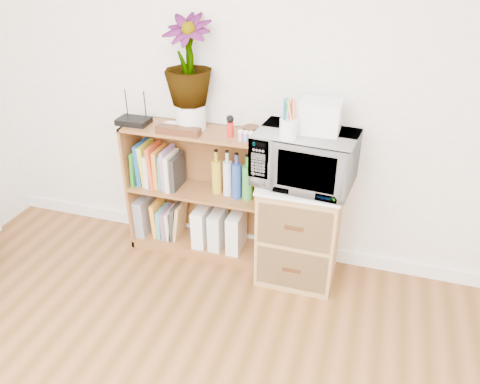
% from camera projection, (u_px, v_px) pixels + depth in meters
% --- Properties ---
extents(skirting_board, '(4.00, 0.02, 0.10)m').
position_uv_depth(skirting_board, '(250.00, 240.00, 3.54)').
color(skirting_board, white).
rests_on(skirting_board, ground).
extents(bookshelf, '(1.00, 0.30, 0.95)m').
position_uv_depth(bookshelf, '(198.00, 193.00, 3.31)').
color(bookshelf, brown).
rests_on(bookshelf, ground).
extents(wicker_unit, '(0.50, 0.45, 0.70)m').
position_uv_depth(wicker_unit, '(300.00, 231.00, 3.11)').
color(wicker_unit, '#9E7542').
rests_on(wicker_unit, ground).
extents(microwave, '(0.63, 0.46, 0.33)m').
position_uv_depth(microwave, '(305.00, 158.00, 2.84)').
color(microwave, white).
rests_on(microwave, wicker_unit).
extents(pen_cup, '(0.10, 0.10, 0.11)m').
position_uv_depth(pen_cup, '(288.00, 129.00, 2.67)').
color(pen_cup, white).
rests_on(pen_cup, microwave).
extents(small_appliance, '(0.24, 0.20, 0.19)m').
position_uv_depth(small_appliance, '(320.00, 116.00, 2.74)').
color(small_appliance, white).
rests_on(small_appliance, microwave).
extents(router, '(0.21, 0.15, 0.04)m').
position_uv_depth(router, '(134.00, 121.00, 3.16)').
color(router, black).
rests_on(router, bookshelf).
extents(white_bowl, '(0.13, 0.13, 0.03)m').
position_uv_depth(white_bowl, '(171.00, 127.00, 3.08)').
color(white_bowl, silver).
rests_on(white_bowl, bookshelf).
extents(plant_pot, '(0.20, 0.20, 0.17)m').
position_uv_depth(plant_pot, '(191.00, 116.00, 3.06)').
color(plant_pot, silver).
rests_on(plant_pot, bookshelf).
extents(potted_plant, '(0.31, 0.31, 0.55)m').
position_uv_depth(potted_plant, '(188.00, 61.00, 2.89)').
color(potted_plant, '#2C6F2D').
rests_on(potted_plant, plant_pot).
extents(trinket_box, '(0.30, 0.07, 0.05)m').
position_uv_depth(trinket_box, '(178.00, 131.00, 3.00)').
color(trinket_box, '#381E0F').
rests_on(trinket_box, bookshelf).
extents(kokeshi_doll, '(0.04, 0.04, 0.10)m').
position_uv_depth(kokeshi_doll, '(230.00, 129.00, 2.95)').
color(kokeshi_doll, red).
rests_on(kokeshi_doll, bookshelf).
extents(wooden_bowl, '(0.11, 0.11, 0.06)m').
position_uv_depth(wooden_bowl, '(251.00, 131.00, 2.97)').
color(wooden_bowl, '#351B0E').
rests_on(wooden_bowl, bookshelf).
extents(paint_jars, '(0.11, 0.04, 0.05)m').
position_uv_depth(paint_jars, '(246.00, 138.00, 2.89)').
color(paint_jars, pink).
rests_on(paint_jars, bookshelf).
extents(file_box, '(0.09, 0.23, 0.29)m').
position_uv_depth(file_box, '(145.00, 214.00, 3.55)').
color(file_box, gray).
rests_on(file_box, bookshelf).
extents(magazine_holder_left, '(0.09, 0.23, 0.29)m').
position_uv_depth(magazine_holder_left, '(202.00, 225.00, 3.42)').
color(magazine_holder_left, white).
rests_on(magazine_holder_left, bookshelf).
extents(magazine_holder_mid, '(0.09, 0.22, 0.28)m').
position_uv_depth(magazine_holder_mid, '(218.00, 228.00, 3.39)').
color(magazine_holder_mid, silver).
rests_on(magazine_holder_mid, bookshelf).
extents(magazine_holder_right, '(0.09, 0.23, 0.29)m').
position_uv_depth(magazine_holder_right, '(236.00, 231.00, 3.35)').
color(magazine_holder_right, white).
rests_on(magazine_holder_right, bookshelf).
extents(cookbooks, '(0.34, 0.20, 0.31)m').
position_uv_depth(cookbooks, '(158.00, 167.00, 3.31)').
color(cookbooks, '#1E7320').
rests_on(cookbooks, bookshelf).
extents(liquor_bottles, '(0.38, 0.07, 0.32)m').
position_uv_depth(liquor_bottles, '(238.00, 176.00, 3.14)').
color(liquor_bottles, gold).
rests_on(liquor_bottles, bookshelf).
extents(lower_books, '(0.24, 0.19, 0.29)m').
position_uv_depth(lower_books, '(169.00, 220.00, 3.51)').
color(lower_books, orange).
rests_on(lower_books, bookshelf).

